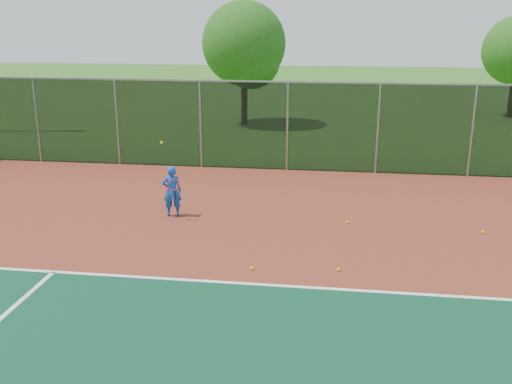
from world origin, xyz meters
The scene contains 8 objects.
court_apron centered at (0.00, 2.00, 0.01)m, with size 30.00×20.00×0.02m, color maroon.
fence_back centered at (0.00, 12.00, 1.56)m, with size 30.00×0.06×3.03m.
tennis_player centered at (-5.55, 6.78, 0.70)m, with size 0.59×0.63×1.97m.
practice_ball_0 centered at (-1.00, 6.79, 0.06)m, with size 0.07×0.07×0.07m, color #D4F01B.
practice_ball_1 centered at (-1.22, 3.87, 0.06)m, with size 0.07×0.07×0.07m, color #D4F01B.
practice_ball_3 centered at (2.23, 6.51, 0.06)m, with size 0.07×0.07×0.07m, color #D4F01B.
practice_ball_4 centered at (-3.00, 3.68, 0.06)m, with size 0.07×0.07×0.07m, color #D4F01B.
tree_back_left centered at (-5.78, 20.79, 3.72)m, with size 4.03×4.03×5.92m.
Camera 1 is at (-1.43, -7.01, 4.95)m, focal length 40.00 mm.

